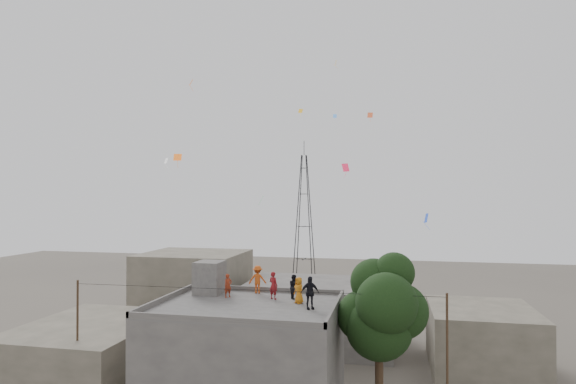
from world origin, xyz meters
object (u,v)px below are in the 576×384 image
transmission_tower (304,219)px  person_red_adult (273,285)px  stair_head_box (210,278)px  tree (382,309)px  person_dark_adult (310,293)px

transmission_tower → person_red_adult: (5.07, -38.14, -2.16)m
stair_head_box → transmission_tower: size_ratio=0.10×
stair_head_box → tree: bearing=-10.7°
stair_head_box → tree: 10.80m
tree → person_red_adult: tree is taller
stair_head_box → person_red_adult: stair_head_box is taller
tree → transmission_tower: 41.12m
stair_head_box → person_red_adult: size_ratio=1.24×
tree → person_red_adult: 6.48m
transmission_tower → person_red_adult: bearing=-82.4°
stair_head_box → transmission_tower: 37.46m
person_red_adult → transmission_tower: bearing=-57.3°
transmission_tower → person_red_adult: 38.53m
stair_head_box → person_dark_adult: size_ratio=1.14×
person_dark_adult → person_red_adult: bearing=112.6°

